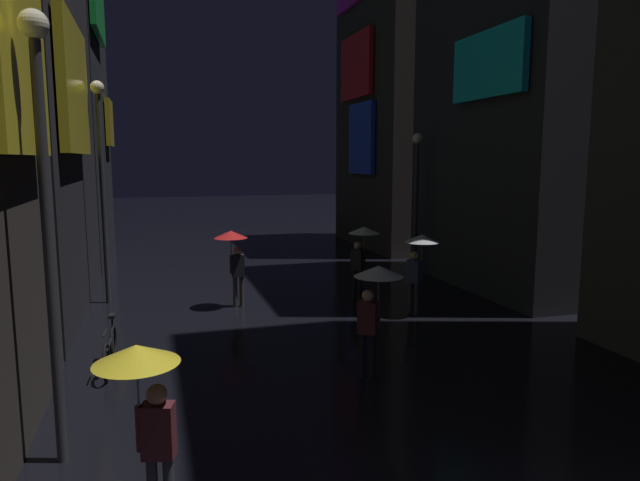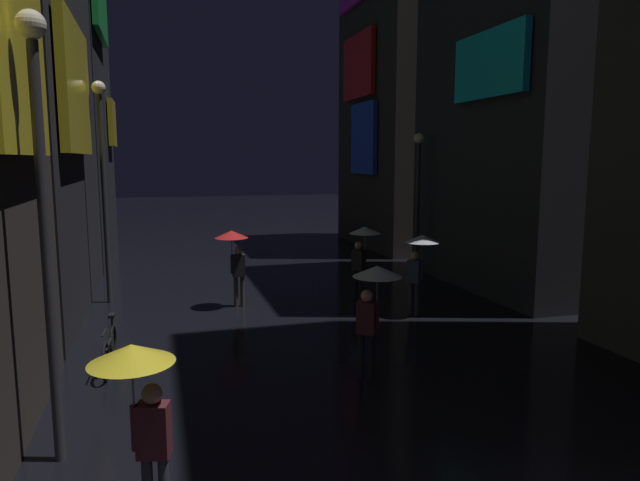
% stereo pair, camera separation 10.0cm
% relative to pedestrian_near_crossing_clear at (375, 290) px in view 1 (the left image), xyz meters
% --- Properties ---
extents(building_left_far, '(4.25, 8.08, 18.24)m').
position_rel_pedestrian_near_crossing_clear_xyz_m(building_left_far, '(-7.59, 15.62, 7.46)').
color(building_left_far, black).
rests_on(building_left_far, ground).
extents(building_right_mid, '(4.25, 7.22, 17.36)m').
position_rel_pedestrian_near_crossing_clear_xyz_m(building_right_mid, '(7.38, 6.19, 7.02)').
color(building_right_mid, '#232328').
rests_on(building_right_mid, ground).
extents(building_right_far, '(4.25, 7.25, 15.52)m').
position_rel_pedestrian_near_crossing_clear_xyz_m(building_right_far, '(7.37, 15.21, 6.09)').
color(building_right_far, '#2D2826').
rests_on(building_right_far, ground).
extents(pedestrian_near_crossing_clear, '(0.90, 0.90, 2.12)m').
position_rel_pedestrian_near_crossing_clear_xyz_m(pedestrian_near_crossing_clear, '(0.00, 0.00, 0.00)').
color(pedestrian_near_crossing_clear, black).
rests_on(pedestrian_near_crossing_clear, ground).
extents(pedestrian_foreground_right_clear, '(0.90, 0.90, 2.12)m').
position_rel_pedestrian_near_crossing_clear_xyz_m(pedestrian_foreground_right_clear, '(1.90, 5.73, 0.00)').
color(pedestrian_foreground_right_clear, black).
rests_on(pedestrian_foreground_right_clear, ground).
extents(pedestrian_foreground_left_clear, '(0.90, 0.90, 2.12)m').
position_rel_pedestrian_near_crossing_clear_xyz_m(pedestrian_foreground_left_clear, '(2.71, 3.70, 0.00)').
color(pedestrian_foreground_left_clear, '#2D2D38').
rests_on(pedestrian_foreground_left_clear, ground).
extents(pedestrian_midstreet_left_red, '(0.90, 0.90, 2.12)m').
position_rel_pedestrian_near_crossing_clear_xyz_m(pedestrian_midstreet_left_red, '(-1.77, 5.84, 0.00)').
color(pedestrian_midstreet_left_red, '#38332D').
rests_on(pedestrian_midstreet_left_red, ground).
extents(pedestrian_far_right_yellow, '(0.90, 0.90, 2.12)m').
position_rel_pedestrian_near_crossing_clear_xyz_m(pedestrian_far_right_yellow, '(-3.98, -3.42, 0.00)').
color(pedestrian_far_right_yellow, '#2D2D38').
rests_on(pedestrian_far_right_yellow, ground).
extents(bicycle_parked_at_storefront, '(0.17, 1.82, 0.96)m').
position_rel_pedestrian_near_crossing_clear_xyz_m(bicycle_parked_at_storefront, '(-4.71, 1.80, -1.28)').
color(bicycle_parked_at_storefront, black).
rests_on(bicycle_parked_at_storefront, ground).
extents(streetlamp_left_far, '(0.36, 0.36, 6.11)m').
position_rel_pedestrian_near_crossing_clear_xyz_m(streetlamp_left_far, '(-5.11, 7.34, 2.10)').
color(streetlamp_left_far, '#2D2D33').
rests_on(streetlamp_left_far, ground).
extents(streetlamp_left_near, '(0.36, 0.36, 5.82)m').
position_rel_pedestrian_near_crossing_clear_xyz_m(streetlamp_left_near, '(-5.11, -1.55, 1.95)').
color(streetlamp_left_near, '#2D2D33').
rests_on(streetlamp_left_near, ground).
extents(streetlamp_right_far, '(0.36, 0.36, 4.90)m').
position_rel_pedestrian_near_crossing_clear_xyz_m(streetlamp_right_far, '(4.89, 8.42, 1.44)').
color(streetlamp_right_far, '#2D2D33').
rests_on(streetlamp_right_far, ground).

